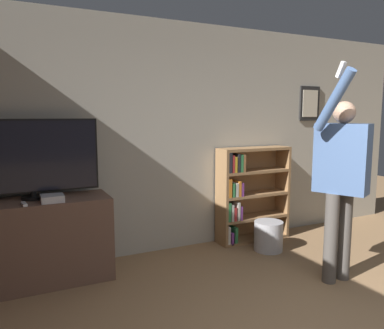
% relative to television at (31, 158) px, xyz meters
% --- Properties ---
extents(wall_back, '(6.98, 0.09, 2.70)m').
position_rel_television_xyz_m(wall_back, '(1.69, 0.29, 0.13)').
color(wall_back, '#B2AD9E').
rests_on(wall_back, ground_plane).
extents(tv_ledge, '(1.39, 0.53, 0.82)m').
position_rel_television_xyz_m(tv_ledge, '(0.00, -0.06, -0.81)').
color(tv_ledge, brown).
rests_on(tv_ledge, ground_plane).
extents(television, '(1.23, 0.22, 0.76)m').
position_rel_television_xyz_m(television, '(0.00, 0.00, 0.00)').
color(television, black).
rests_on(television, tv_ledge).
extents(game_console, '(0.20, 0.19, 0.06)m').
position_rel_television_xyz_m(game_console, '(0.15, -0.20, -0.37)').
color(game_console, silver).
rests_on(game_console, tv_ledge).
extents(remote_loose, '(0.05, 0.14, 0.02)m').
position_rel_television_xyz_m(remote_loose, '(-0.09, -0.23, -0.39)').
color(remote_loose, white).
rests_on(remote_loose, tv_ledge).
extents(bookshelf, '(0.98, 0.28, 1.21)m').
position_rel_television_xyz_m(bookshelf, '(2.53, 0.11, -0.60)').
color(bookshelf, '#997047').
rests_on(bookshelf, ground_plane).
extents(person, '(0.63, 0.60, 2.08)m').
position_rel_television_xyz_m(person, '(2.65, -1.28, -0.15)').
color(person, '#56514C').
rests_on(person, ground_plane).
extents(waste_bin, '(0.34, 0.34, 0.36)m').
position_rel_television_xyz_m(waste_bin, '(2.56, -0.32, -1.04)').
color(waste_bin, '#B7B7BC').
rests_on(waste_bin, ground_plane).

